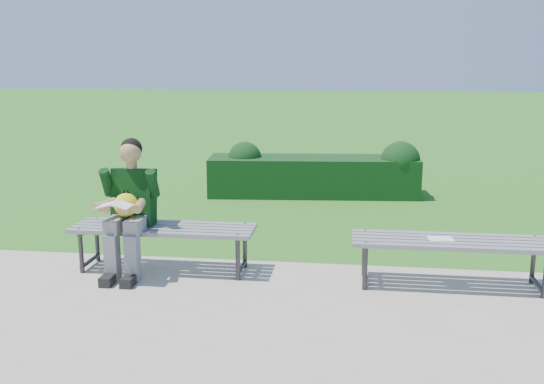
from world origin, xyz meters
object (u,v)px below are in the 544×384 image
at_px(bench_left, 163,232).
at_px(bench_right, 452,245).
at_px(seated_boy, 129,203).
at_px(paper_sheet, 441,239).
at_px(hedge, 317,173).

relative_size(bench_left, bench_right, 1.00).
relative_size(bench_left, seated_boy, 1.37).
bearing_deg(seated_boy, paper_sheet, 0.01).
distance_m(seated_boy, paper_sheet, 2.96).
distance_m(bench_left, seated_boy, 0.43).
bearing_deg(bench_left, seated_boy, -162.73).
bearing_deg(seated_boy, bench_left, 17.27).
bearing_deg(bench_left, bench_right, -1.94).
xyz_separation_m(hedge, bench_right, (1.45, -3.88, 0.06)).
bearing_deg(hedge, seated_boy, -112.37).
bearing_deg(bench_left, hedge, 71.09).
xyz_separation_m(seated_boy, paper_sheet, (2.95, 0.00, -0.24)).
xyz_separation_m(bench_left, paper_sheet, (2.65, -0.09, 0.06)).
distance_m(hedge, bench_left, 4.01).
bearing_deg(seated_boy, hedge, 67.63).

